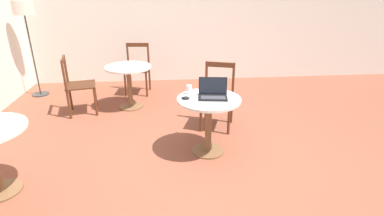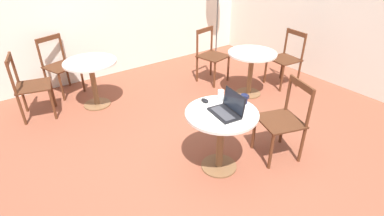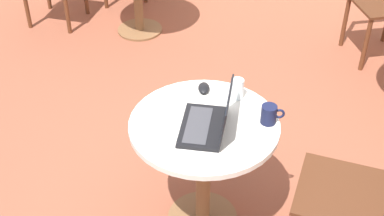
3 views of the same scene
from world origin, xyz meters
name	(u,v)px [view 3 (image 3 of 3)]	position (x,y,z in m)	size (l,w,h in m)	color
cafe_table_near	(204,147)	(0.18, 0.04, 0.54)	(0.74, 0.74, 0.70)	brown
chair_near_right	(353,195)	(0.90, -0.19, 0.46)	(0.55, 0.55, 0.91)	#562D19
chair_mid_back	(381,1)	(1.56, 1.89, 0.46)	(0.52, 0.52, 0.91)	#562D19
laptop	(210,122)	(0.21, -0.01, 0.75)	(0.27, 0.36, 0.22)	black
mouse	(204,88)	(0.18, 0.31, 0.72)	(0.06, 0.10, 0.03)	black
mug	(269,114)	(0.50, 0.05, 0.75)	(0.12, 0.08, 0.10)	#141938
drinking_glass	(237,89)	(0.35, 0.26, 0.75)	(0.07, 0.07, 0.11)	silver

